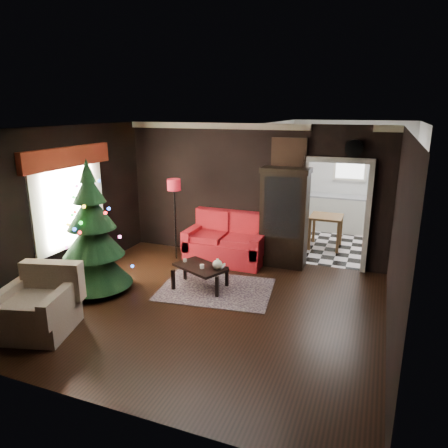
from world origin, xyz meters
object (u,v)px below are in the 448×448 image
at_px(floor_lamp, 175,221).
at_px(wall_clock, 354,148).
at_px(armchair, 37,302).
at_px(teapot, 217,264).
at_px(christmas_tree, 93,233).
at_px(coffee_table, 200,277).
at_px(curio_cabinet, 284,220).
at_px(loveseat, 226,238).
at_px(kitchen_table, 325,232).

relative_size(floor_lamp, wall_clock, 5.49).
distance_m(armchair, teapot, 2.85).
height_order(christmas_tree, coffee_table, christmas_tree).
bearing_deg(coffee_table, curio_cabinet, 56.09).
bearing_deg(coffee_table, floor_lamp, 132.92).
distance_m(christmas_tree, teapot, 2.18).
bearing_deg(teapot, christmas_tree, -160.45).
xyz_separation_m(loveseat, coffee_table, (0.05, -1.41, -0.29)).
relative_size(floor_lamp, kitchen_table, 2.34).
relative_size(loveseat, armchair, 1.77).
relative_size(teapot, kitchen_table, 0.26).
xyz_separation_m(curio_cabinet, armchair, (-2.62, -3.82, -0.49)).
height_order(loveseat, curio_cabinet, curio_cabinet).
relative_size(coffee_table, teapot, 4.68).
bearing_deg(loveseat, floor_lamp, -167.22).
distance_m(loveseat, christmas_tree, 2.74).
bearing_deg(wall_clock, loveseat, -170.34).
bearing_deg(armchair, curio_cabinet, 40.32).
bearing_deg(wall_clock, curio_cabinet, -171.47).
bearing_deg(curio_cabinet, floor_lamp, -168.24).
bearing_deg(curio_cabinet, christmas_tree, -139.22).
distance_m(teapot, wall_clock, 3.27).
bearing_deg(curio_cabinet, teapot, -114.46).
height_order(christmas_tree, teapot, christmas_tree).
height_order(curio_cabinet, kitchen_table, curio_cabinet).
height_order(armchair, kitchen_table, armchair).
relative_size(christmas_tree, armchair, 2.45).
xyz_separation_m(teapot, kitchen_table, (1.41, 3.09, -0.14)).
distance_m(curio_cabinet, christmas_tree, 3.63).
distance_m(curio_cabinet, armchair, 4.66).
height_order(loveseat, teapot, loveseat).
bearing_deg(kitchen_table, floor_lamp, -146.43).
bearing_deg(loveseat, teapot, -74.77).
height_order(christmas_tree, wall_clock, wall_clock).
bearing_deg(floor_lamp, teapot, -40.05).
height_order(loveseat, coffee_table, loveseat).
bearing_deg(kitchen_table, christmas_tree, -131.81).
distance_m(christmas_tree, armchair, 1.57).
height_order(armchair, wall_clock, wall_clock).
height_order(teapot, kitchen_table, kitchen_table).
bearing_deg(armchair, loveseat, 52.55).
height_order(floor_lamp, wall_clock, wall_clock).
bearing_deg(wall_clock, floor_lamp, -169.37).
bearing_deg(christmas_tree, curio_cabinet, 40.78).
bearing_deg(armchair, wall_clock, 31.09).
relative_size(curio_cabinet, armchair, 1.98).
distance_m(curio_cabinet, coffee_table, 2.10).
relative_size(floor_lamp, christmas_tree, 0.75).
distance_m(christmas_tree, kitchen_table, 5.14).
bearing_deg(kitchen_table, wall_clock, -66.25).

